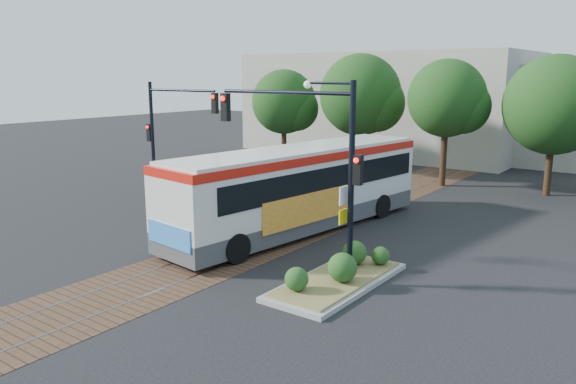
% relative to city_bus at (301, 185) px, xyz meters
% --- Properties ---
extents(ground, '(120.00, 120.00, 0.00)m').
position_rel_city_bus_xyz_m(ground, '(-0.32, -3.39, -1.92)').
color(ground, black).
rests_on(ground, ground).
extents(trackbed, '(3.60, 40.00, 0.02)m').
position_rel_city_bus_xyz_m(trackbed, '(-0.32, 0.61, -1.92)').
color(trackbed, '#513525').
rests_on(trackbed, ground).
extents(tree_row, '(26.40, 5.60, 7.67)m').
position_rel_city_bus_xyz_m(tree_row, '(0.89, 13.03, 2.93)').
color(tree_row, '#382314').
rests_on(tree_row, ground).
extents(warehouses, '(40.00, 13.00, 8.00)m').
position_rel_city_bus_xyz_m(warehouses, '(-0.85, 25.36, 1.89)').
color(warehouses, '#ADA899').
rests_on(warehouses, ground).
extents(city_bus, '(4.30, 13.13, 3.45)m').
position_rel_city_bus_xyz_m(city_bus, '(0.00, 0.00, 0.00)').
color(city_bus, '#434346').
rests_on(city_bus, ground).
extents(traffic_island, '(2.20, 5.20, 1.13)m').
position_rel_city_bus_xyz_m(traffic_island, '(4.50, -4.29, -1.59)').
color(traffic_island, gray).
rests_on(traffic_island, ground).
extents(signal_pole_main, '(5.49, 0.46, 6.00)m').
position_rel_city_bus_xyz_m(signal_pole_main, '(3.54, -4.20, 2.23)').
color(signal_pole_main, black).
rests_on(signal_pole_main, ground).
extents(signal_pole_left, '(4.99, 0.34, 6.00)m').
position_rel_city_bus_xyz_m(signal_pole_left, '(-8.69, 0.61, 1.94)').
color(signal_pole_left, black).
rests_on(signal_pole_left, ground).
extents(officer, '(0.76, 0.67, 1.76)m').
position_rel_city_bus_xyz_m(officer, '(-6.36, -0.89, -1.04)').
color(officer, black).
rests_on(officer, ground).
extents(parked_car, '(4.24, 1.77, 1.22)m').
position_rel_city_bus_xyz_m(parked_car, '(-3.77, 6.39, -1.31)').
color(parked_car, black).
rests_on(parked_car, ground).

